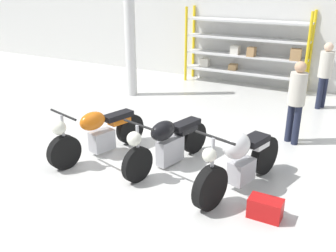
{
  "coord_description": "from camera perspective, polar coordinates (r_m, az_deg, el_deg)",
  "views": [
    {
      "loc": [
        2.77,
        -4.68,
        2.97
      ],
      "look_at": [
        0.0,
        0.4,
        0.7
      ],
      "focal_mm": 40.0,
      "sensor_mm": 36.0,
      "label": 1
    }
  ],
  "objects": [
    {
      "name": "motorcycle_white",
      "position": [
        5.64,
        10.87,
        -5.26
      ],
      "size": [
        0.83,
        2.03,
        1.07
      ],
      "rotation": [
        0.0,
        0.0,
        -1.84
      ],
      "color": "black",
      "rests_on": "ground_plane"
    },
    {
      "name": "support_pillar",
      "position": [
        10.09,
        -5.83,
        14.64
      ],
      "size": [
        0.28,
        0.28,
        3.6
      ],
      "color": "silver",
      "rests_on": "ground_plane"
    },
    {
      "name": "ground_plane",
      "position": [
        6.2,
        -1.78,
        -7.23
      ],
      "size": [
        30.0,
        30.0,
        0.0
      ],
      "primitive_type": "plane",
      "color": "silver"
    },
    {
      "name": "motorcycle_black",
      "position": [
        6.25,
        -0.07,
        -2.48
      ],
      "size": [
        0.76,
        1.98,
        0.96
      ],
      "rotation": [
        0.0,
        0.0,
        -1.81
      ],
      "color": "black",
      "rests_on": "ground_plane"
    },
    {
      "name": "back_wall",
      "position": [
        11.47,
        14.97,
        14.86
      ],
      "size": [
        30.0,
        0.08,
        3.6
      ],
      "color": "silver",
      "rests_on": "ground_plane"
    },
    {
      "name": "person_near_rack",
      "position": [
        7.4,
        19.02,
        4.28
      ],
      "size": [
        0.45,
        0.45,
        1.6
      ],
      "rotation": [
        0.0,
        0.0,
        4.11
      ],
      "color": "#1E2338",
      "rests_on": "ground_plane"
    },
    {
      "name": "person_browsing",
      "position": [
        9.81,
        22.83,
        7.8
      ],
      "size": [
        0.42,
        0.42,
        1.61
      ],
      "rotation": [
        0.0,
        0.0,
        2.73
      ],
      "color": "#1E2338",
      "rests_on": "ground_plane"
    },
    {
      "name": "toolbox",
      "position": [
        5.24,
        14.6,
        -12.04
      ],
      "size": [
        0.44,
        0.26,
        0.28
      ],
      "color": "red",
      "rests_on": "ground_plane"
    },
    {
      "name": "shelving_rack",
      "position": [
        11.34,
        11.68,
        11.48
      ],
      "size": [
        3.64,
        0.63,
        2.23
      ],
      "color": "yellow",
      "rests_on": "ground_plane"
    },
    {
      "name": "motorcycle_orange",
      "position": [
        6.76,
        -10.61,
        -1.02
      ],
      "size": [
        0.86,
        2.0,
        0.96
      ],
      "rotation": [
        0.0,
        0.0,
        -1.83
      ],
      "color": "black",
      "rests_on": "ground_plane"
    }
  ]
}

